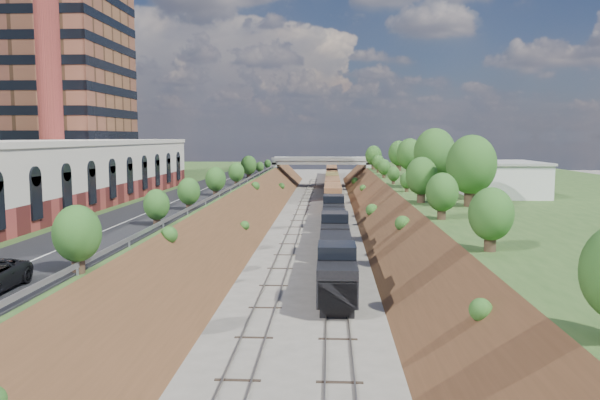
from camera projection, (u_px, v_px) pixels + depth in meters
The scene contains 17 objects.
platform_left at pixel (88, 205), 84.82m from camera, with size 44.00×180.00×5.00m, color #2F4E20.
platform_right at pixel (551, 208), 81.49m from camera, with size 44.00×180.00×5.00m, color #2F4E20.
embankment_left at pixel (239, 223), 83.98m from camera, with size 7.07×180.00×7.07m, color brown.
embankment_right at pixel (393, 224), 82.87m from camera, with size 7.07×180.00×7.07m, color brown.
rail_left_track at pixel (297, 223), 83.55m from camera, with size 1.58×180.00×0.18m, color gray.
rail_right_track at pixel (333, 223), 83.29m from camera, with size 1.58×180.00×0.18m, color gray.
road at pixel (207, 188), 83.66m from camera, with size 8.00×180.00×0.10m, color black.
guardrail at pixel (235, 185), 83.21m from camera, with size 0.10×171.00×0.70m.
commercial_building at pixel (47, 173), 62.08m from camera, with size 14.30×62.30×7.00m.
highrise_tower at pixel (45, 9), 94.02m from camera, with size 22.00×22.00×53.90m.
smokestack at pixel (48, 43), 78.58m from camera, with size 3.20×3.20×40.00m, color maroon.
overpass at pixel (321, 167), 144.46m from camera, with size 24.50×8.30×7.40m.
white_building_near at pixel (500, 180), 73.54m from camera, with size 9.00×12.00×4.00m, color silver.
white_building_far at pixel (458, 171), 95.43m from camera, with size 8.00×10.00×3.60m, color silver.
tree_right_large at pixel (471, 165), 61.70m from camera, with size 5.25×5.25×7.61m.
tree_left_crest at pixel (144, 209), 43.55m from camera, with size 2.45×2.45×3.55m.
freight_train at pixel (332, 185), 121.26m from camera, with size 2.83×160.05×4.55m.
Camera 1 is at (2.04, -22.58, 12.38)m, focal length 35.00 mm.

